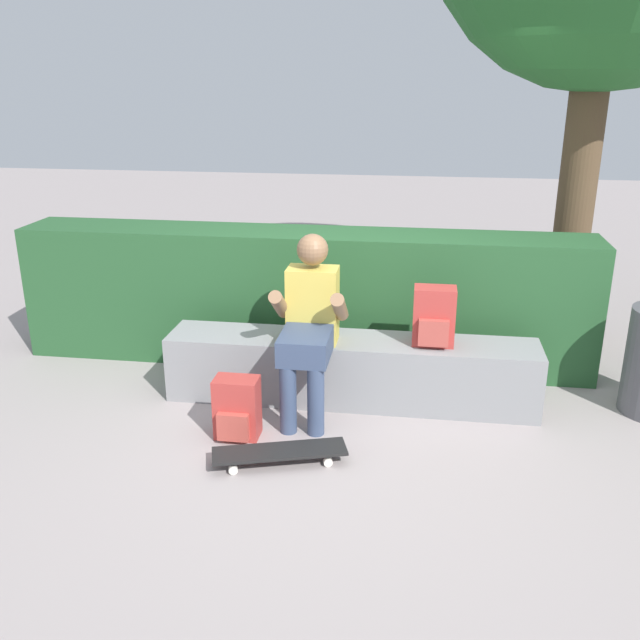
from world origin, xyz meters
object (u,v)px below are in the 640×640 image
Objects in this scene: person_skater at (309,321)px; skateboard_near_person at (280,452)px; backpack_on_ground at (237,409)px; backpack_on_bench at (434,317)px; bench_main at (351,370)px.

skateboard_near_person is (-0.07, -0.71, -0.58)m from person_skater.
skateboard_near_person is 2.06× the size of backpack_on_ground.
person_skater reaches higher than backpack_on_ground.
person_skater is 0.92m from skateboard_near_person.
skateboard_near_person is 1.40m from backpack_on_bench.
backpack_on_bench is at bearing 45.67° from skateboard_near_person.
person_skater is at bearing 46.34° from backpack_on_ground.
person_skater is 3.03× the size of backpack_on_ground.
backpack_on_bench is 1.00× the size of backpack_on_ground.
bench_main is 0.99m from skateboard_near_person.
person_skater is 1.47× the size of skateboard_near_person.
bench_main is at bearing 179.03° from backpack_on_bench.
backpack_on_ground is at bearing -152.92° from backpack_on_bench.
person_skater is at bearing -140.82° from bench_main.
backpack_on_bench reaches higher than bench_main.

